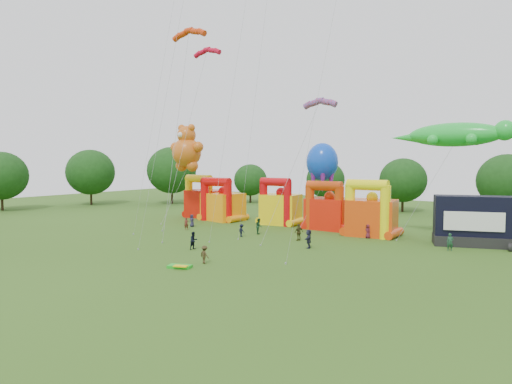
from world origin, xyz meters
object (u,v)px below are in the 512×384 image
Objects in this scene: octopus_kite at (321,168)px; spectator_4 at (299,232)px; bouncy_castle_2 at (280,207)px; teddy_bear_kite at (184,159)px; bouncy_castle_0 at (204,201)px; stage_trailer at (476,222)px; spectator_0 at (192,221)px; gecko_kite at (435,173)px.

spectator_4 is (3.28, -12.25, -7.19)m from octopus_kite.
teddy_bear_kite is (-13.40, -5.49, 6.90)m from bouncy_castle_2.
teddy_bear_kite is at bearing -79.92° from bouncy_castle_0.
octopus_kite reaches higher than spectator_4.
bouncy_castle_0 is at bearing 177.08° from stage_trailer.
octopus_kite is 6.79× the size of spectator_0.
teddy_bear_kite reaches higher than octopus_kite.
gecko_kite is at bearing -2.30° from bouncy_castle_0.
stage_trailer is 40.25m from teddy_bear_kite.
teddy_bear_kite is 1.08× the size of gecko_kite.
bouncy_castle_0 is at bearing -174.17° from octopus_kite.
spectator_0 is (-34.93, -6.98, -1.76)m from stage_trailer.
gecko_kite reaches higher than stage_trailer.
bouncy_castle_2 is at bearing 39.90° from spectator_0.
teddy_bear_kite reaches higher than gecko_kite.
stage_trailer is 0.78× the size of octopus_kite.
octopus_kite is at bearing 32.12° from spectator_0.
gecko_kite is at bearing -3.62° from bouncy_castle_2.
stage_trailer is at bearing 5.07° from teddy_bear_kite.
stage_trailer is 21.72m from octopus_kite.
spectator_4 is at bearing -75.02° from octopus_kite.
spectator_4 is (-17.32, -8.16, -1.65)m from stage_trailer.
bouncy_castle_2 is 0.46× the size of teddy_bear_kite.
octopus_kite is (19.90, 2.03, 5.54)m from bouncy_castle_0.
teddy_bear_kite is at bearing 137.19° from spectator_0.
gecko_kite reaches higher than bouncy_castle_0.
spectator_4 is (-12.76, -8.78, -6.77)m from gecko_kite.
gecko_kite is (21.55, -1.36, 5.18)m from bouncy_castle_2.
spectator_4 is at bearing -23.79° from bouncy_castle_0.
octopus_kite is at bearing 5.83° from bouncy_castle_0.
spectator_4 is at bearing -9.40° from spectator_0.
teddy_bear_kite is 20.43m from octopus_kite.
teddy_bear_kite is 10.35m from spectator_0.
teddy_bear_kite reaches higher than spectator_4.
octopus_kite is at bearing 168.75° from stage_trailer.
stage_trailer reaches higher than spectator_4.
bouncy_castle_0 is at bearing 177.70° from gecko_kite.
stage_trailer is (40.50, -2.06, 0.00)m from bouncy_castle_0.
bouncy_castle_2 is at bearing 176.38° from gecko_kite.
gecko_kite is at bearing 8.47° from spectator_0.
octopus_kite is at bearing -140.87° from spectator_4.
bouncy_castle_0 reaches higher than spectator_4.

